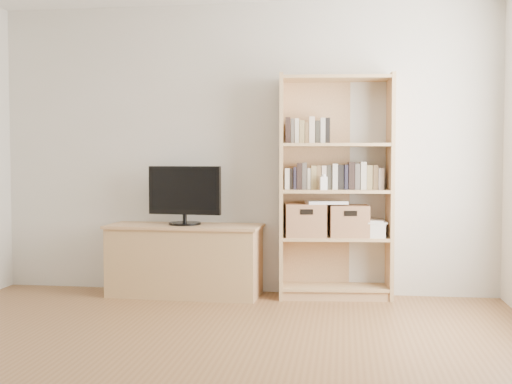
% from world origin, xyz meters
% --- Properties ---
extents(back_wall, '(4.50, 0.02, 2.60)m').
position_xyz_m(back_wall, '(0.00, 2.50, 1.30)').
color(back_wall, beige).
rests_on(back_wall, floor).
extents(tv_stand, '(1.33, 0.54, 0.60)m').
position_xyz_m(tv_stand, '(-0.49, 2.25, 0.30)').
color(tv_stand, tan).
rests_on(tv_stand, floor).
extents(bookshelf, '(0.99, 0.43, 1.93)m').
position_xyz_m(bookshelf, '(0.83, 2.33, 0.96)').
color(bookshelf, tan).
rests_on(bookshelf, floor).
extents(television, '(0.66, 0.13, 0.52)m').
position_xyz_m(television, '(-0.49, 2.25, 0.89)').
color(television, black).
rests_on(television, tv_stand).
extents(books_row_mid, '(0.87, 0.27, 0.23)m').
position_xyz_m(books_row_mid, '(0.83, 2.35, 1.06)').
color(books_row_mid, beige).
rests_on(books_row_mid, bookshelf).
extents(books_row_upper, '(0.43, 0.21, 0.22)m').
position_xyz_m(books_row_upper, '(0.61, 2.33, 1.45)').
color(books_row_upper, beige).
rests_on(books_row_upper, bookshelf).
extents(baby_monitor, '(0.07, 0.05, 0.11)m').
position_xyz_m(baby_monitor, '(0.73, 2.21, 1.00)').
color(baby_monitor, white).
rests_on(baby_monitor, bookshelf).
extents(basket_left, '(0.38, 0.33, 0.28)m').
position_xyz_m(basket_left, '(0.57, 2.30, 0.68)').
color(basket_left, brown).
rests_on(basket_left, bookshelf).
extents(basket_right, '(0.35, 0.30, 0.27)m').
position_xyz_m(basket_right, '(0.94, 2.33, 0.67)').
color(basket_right, brown).
rests_on(basket_right, bookshelf).
extents(laptop, '(0.38, 0.31, 0.03)m').
position_xyz_m(laptop, '(0.75, 2.31, 0.83)').
color(laptop, white).
rests_on(laptop, basket_left).
extents(magazine_stack, '(0.19, 0.27, 0.12)m').
position_xyz_m(magazine_stack, '(1.16, 2.35, 0.60)').
color(magazine_stack, silver).
rests_on(magazine_stack, bookshelf).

